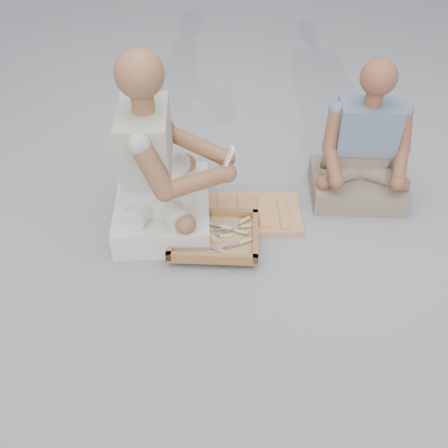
# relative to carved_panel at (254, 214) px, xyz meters

# --- Properties ---
(ground) EXTENTS (60.00, 60.00, 0.00)m
(ground) POSITION_rel_carved_panel_xyz_m (-0.05, -0.49, -0.02)
(ground) COLOR gray
(ground) RESTS_ON ground
(carved_panel) EXTENTS (0.59, 0.43, 0.04)m
(carved_panel) POSITION_rel_carved_panel_xyz_m (0.00, 0.00, 0.00)
(carved_panel) COLOR #965E3A
(carved_panel) RESTS_ON ground
(tool_tray) EXTENTS (0.50, 0.41, 0.06)m
(tool_tray) POSITION_rel_carved_panel_xyz_m (-0.20, -0.26, 0.04)
(tool_tray) COLOR brown
(tool_tray) RESTS_ON carved_panel
(chisel_0) EXTENTS (0.11, 0.21, 0.02)m
(chisel_0) POSITION_rel_carved_panel_xyz_m (-0.21, -0.26, 0.04)
(chisel_0) COLOR white
(chisel_0) RESTS_ON tool_tray
(chisel_1) EXTENTS (0.20, 0.13, 0.02)m
(chisel_1) POSITION_rel_carved_panel_xyz_m (-0.05, -0.30, 0.05)
(chisel_1) COLOR white
(chisel_1) RESTS_ON tool_tray
(chisel_2) EXTENTS (0.22, 0.07, 0.02)m
(chisel_2) POSITION_rel_carved_panel_xyz_m (-0.07, -0.22, 0.05)
(chisel_2) COLOR white
(chisel_2) RESTS_ON tool_tray
(chisel_3) EXTENTS (0.19, 0.14, 0.02)m
(chisel_3) POSITION_rel_carved_panel_xyz_m (-0.20, -0.27, 0.04)
(chisel_3) COLOR white
(chisel_3) RESTS_ON tool_tray
(chisel_4) EXTENTS (0.16, 0.17, 0.02)m
(chisel_4) POSITION_rel_carved_panel_xyz_m (-0.06, -0.14, 0.05)
(chisel_4) COLOR white
(chisel_4) RESTS_ON tool_tray
(chisel_5) EXTENTS (0.22, 0.08, 0.02)m
(chisel_5) POSITION_rel_carved_panel_xyz_m (-0.05, -0.17, 0.05)
(chisel_5) COLOR white
(chisel_5) RESTS_ON tool_tray
(chisel_6) EXTENTS (0.22, 0.05, 0.02)m
(chisel_6) POSITION_rel_carved_panel_xyz_m (-0.16, -0.26, 0.05)
(chisel_6) COLOR white
(chisel_6) RESTS_ON tool_tray
(chisel_7) EXTENTS (0.21, 0.10, 0.02)m
(chisel_7) POSITION_rel_carved_panel_xyz_m (-0.15, -0.38, 0.05)
(chisel_7) COLOR white
(chisel_7) RESTS_ON tool_tray
(chisel_8) EXTENTS (0.22, 0.07, 0.02)m
(chisel_8) POSITION_rel_carved_panel_xyz_m (-0.16, -0.19, 0.05)
(chisel_8) COLOR white
(chisel_8) RESTS_ON tool_tray
(wood_chip_0) EXTENTS (0.02, 0.02, 0.00)m
(wood_chip_0) POSITION_rel_carved_panel_xyz_m (-0.13, -0.44, -0.02)
(wood_chip_0) COLOR tan
(wood_chip_0) RESTS_ON ground
(wood_chip_1) EXTENTS (0.02, 0.02, 0.00)m
(wood_chip_1) POSITION_rel_carved_panel_xyz_m (-0.33, -0.01, -0.02)
(wood_chip_1) COLOR tan
(wood_chip_1) RESTS_ON ground
(wood_chip_2) EXTENTS (0.02, 0.02, 0.00)m
(wood_chip_2) POSITION_rel_carved_panel_xyz_m (-0.23, -0.47, -0.02)
(wood_chip_2) COLOR tan
(wood_chip_2) RESTS_ON ground
(wood_chip_3) EXTENTS (0.02, 0.02, 0.00)m
(wood_chip_3) POSITION_rel_carved_panel_xyz_m (-0.04, -0.48, -0.02)
(wood_chip_3) COLOR tan
(wood_chip_3) RESTS_ON ground
(wood_chip_4) EXTENTS (0.02, 0.02, 0.00)m
(wood_chip_4) POSITION_rel_carved_panel_xyz_m (-0.45, 0.05, -0.02)
(wood_chip_4) COLOR tan
(wood_chip_4) RESTS_ON ground
(wood_chip_5) EXTENTS (0.02, 0.02, 0.00)m
(wood_chip_5) POSITION_rel_carved_panel_xyz_m (-0.01, -0.08, -0.02)
(wood_chip_5) COLOR tan
(wood_chip_5) RESTS_ON ground
(wood_chip_6) EXTENTS (0.02, 0.02, 0.00)m
(wood_chip_6) POSITION_rel_carved_panel_xyz_m (-0.08, -0.08, -0.02)
(wood_chip_6) COLOR tan
(wood_chip_6) RESTS_ON ground
(wood_chip_7) EXTENTS (0.02, 0.02, 0.00)m
(wood_chip_7) POSITION_rel_carved_panel_xyz_m (-0.13, 0.12, -0.02)
(wood_chip_7) COLOR tan
(wood_chip_7) RESTS_ON ground
(wood_chip_8) EXTENTS (0.02, 0.02, 0.00)m
(wood_chip_8) POSITION_rel_carved_panel_xyz_m (-0.39, -0.27, -0.02)
(wood_chip_8) COLOR tan
(wood_chip_8) RESTS_ON ground
(wood_chip_9) EXTENTS (0.02, 0.02, 0.00)m
(wood_chip_9) POSITION_rel_carved_panel_xyz_m (-0.46, -0.02, -0.02)
(wood_chip_9) COLOR tan
(wood_chip_9) RESTS_ON ground
(craftsman) EXTENTS (0.72, 0.72, 1.02)m
(craftsman) POSITION_rel_carved_panel_xyz_m (-0.52, -0.09, 0.33)
(craftsman) COLOR silver
(craftsman) RESTS_ON ground
(companion) EXTENTS (0.57, 0.48, 0.85)m
(companion) POSITION_rel_carved_panel_xyz_m (0.60, 0.29, 0.26)
(companion) COLOR gray
(companion) RESTS_ON ground
(mobile_phone) EXTENTS (0.06, 0.05, 0.11)m
(mobile_phone) POSITION_rel_carved_panel_xyz_m (-0.14, -0.10, 0.46)
(mobile_phone) COLOR white
(mobile_phone) RESTS_ON craftsman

